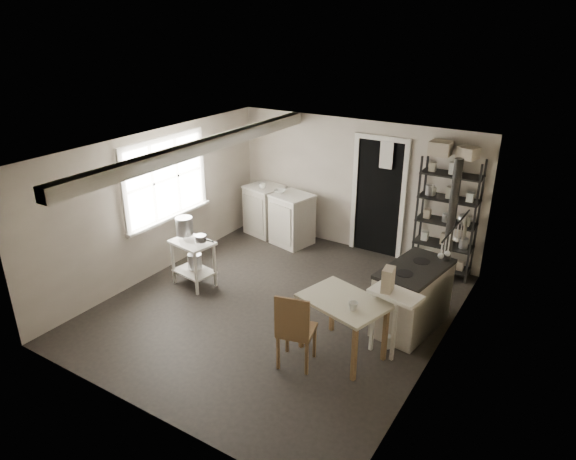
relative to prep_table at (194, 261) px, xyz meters
The scene contains 31 objects.
floor 1.51m from the prep_table, ahead, with size 5.00×5.00×0.00m, color black.
ceiling 2.39m from the prep_table, ahead, with size 5.00×5.00×0.00m, color silver.
wall_back 3.08m from the prep_table, 60.83° to the left, with size 4.50×0.02×2.30m, color #BDB1A1.
wall_front 2.90m from the prep_table, 58.73° to the right, with size 4.50×0.02×2.30m, color #BDB1A1.
wall_left 1.10m from the prep_table, behind, with size 0.02×5.00×2.30m, color #BDB1A1.
wall_right 3.78m from the prep_table, ahead, with size 0.02×5.00×2.30m, color #BDB1A1.
window 1.37m from the prep_table, 158.28° to the left, with size 0.12×1.76×1.28m, color white, non-canonical shape.
doorway 3.26m from the prep_table, 53.52° to the left, with size 0.96×0.10×2.08m, color white, non-canonical shape.
ceiling_beam 1.82m from the prep_table, 22.43° to the left, with size 0.18×5.00×0.18m, color white, non-canonical shape.
wallpaper_panel 3.77m from the prep_table, ahead, with size 0.01×5.00×2.30m, color beige, non-canonical shape.
utensil_rail 3.89m from the prep_table, 10.95° to the left, with size 0.06×1.20×0.44m, color #AEAEB0, non-canonical shape.
prep_table is the anchor object (origin of this frame).
stockpot 0.56m from the prep_table, behind, with size 0.26×0.26×0.28m, color #AEAEB0.
saucepan 0.50m from the prep_table, 10.66° to the right, with size 0.17×0.17×0.10m, color #AEAEB0.
bucket 0.04m from the prep_table, 104.71° to the left, with size 0.21×0.21×0.23m, color #AEAEB0.
base_cabinets 2.22m from the prep_table, 87.04° to the left, with size 1.42×0.61×0.93m, color beige, non-canonical shape.
mixing_bowl 2.22m from the prep_table, 84.46° to the left, with size 0.28×0.28×0.07m, color silver.
counter_cup 2.24m from the prep_table, 95.13° to the left, with size 0.13×0.13×0.10m, color silver.
shelf_rack 3.98m from the prep_table, 37.66° to the left, with size 0.91×0.35×1.92m, color black, non-canonical shape.
shelf_jar 3.86m from the prep_table, 40.10° to the left, with size 0.08×0.09×0.19m, color silver.
storage_box_a 4.11m from the prep_table, 40.11° to the left, with size 0.31×0.27×0.21m, color beige.
storage_box_b 4.41m from the prep_table, 36.75° to the left, with size 0.27×0.25×0.17m, color beige.
stove 3.30m from the prep_table, 11.20° to the left, with size 0.63×1.14×0.89m, color beige, non-canonical shape.
stovepipe 3.86m from the prep_table, 16.58° to the left, with size 0.12×0.12×1.51m, color black, non-canonical shape.
side_ledge 3.29m from the prep_table, ahead, with size 0.60×0.32×0.93m, color white, non-canonical shape.
oats_box 3.24m from the prep_table, ahead, with size 0.12×0.19×0.29m, color beige.
work_table 2.75m from the prep_table, ahead, with size 1.00×0.70×0.76m, color beige, non-canonical shape.
table_cup 2.99m from the prep_table, 10.18° to the right, with size 0.11×0.11×0.10m, color silver.
chair 2.49m from the prep_table, 19.50° to the right, with size 0.41×0.43×1.00m, color brown, non-canonical shape.
flour_sack 3.68m from the prep_table, 37.21° to the left, with size 0.36×0.31×0.44m, color silver.
floor_crock 3.17m from the prep_table, ahead, with size 0.13×0.13×0.17m, color silver.
Camera 1 is at (3.51, -5.32, 3.89)m, focal length 32.00 mm.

